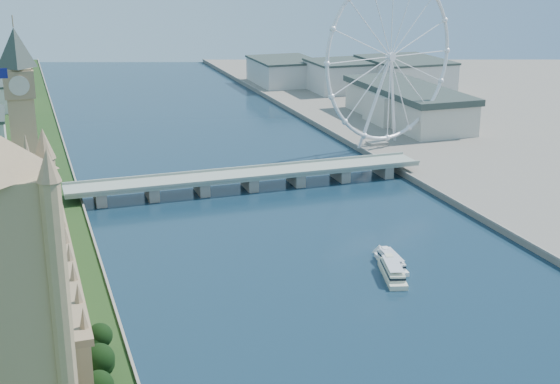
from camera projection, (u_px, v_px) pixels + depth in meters
name	position (u px, v px, depth m)	size (l,w,h in m)	color
victoria_tower	(14.00, 303.00, 198.19)	(28.16, 28.16, 112.00)	tan
parliament_range	(38.00, 264.00, 315.01)	(24.00, 200.00, 70.00)	tan
big_ben	(21.00, 100.00, 398.10)	(20.02, 20.02, 110.00)	tan
westminster_bridge	(249.00, 178.00, 475.25)	(220.00, 22.00, 9.50)	gray
london_eye	(390.00, 57.00, 543.50)	(113.60, 39.12, 124.30)	silver
county_hall	(406.00, 124.00, 648.33)	(54.00, 144.00, 35.00)	beige
city_skyline	(209.00, 88.00, 719.06)	(505.00, 280.00, 32.00)	beige
tour_boat_near	(392.00, 277.00, 348.42)	(8.35, 32.53, 7.21)	beige
tour_boat_far	(391.00, 266.00, 360.31)	(7.51, 29.41, 6.49)	silver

